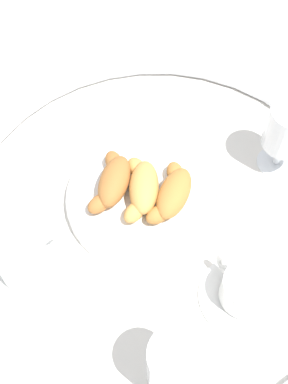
{
  "coord_description": "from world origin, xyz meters",
  "views": [
    {
      "loc": [
        -0.42,
        -0.02,
        0.75
      ],
      "look_at": [
        0.02,
        0.03,
        0.03
      ],
      "focal_mm": 48.04,
      "sensor_mm": 36.0,
      "label": 1
    }
  ],
  "objects_px": {
    "pastry_plate": "(144,197)",
    "croissant_extra": "(113,181)",
    "croissant_small": "(142,188)",
    "coffee_cup_far": "(245,291)",
    "juice_glass_left": "(176,365)",
    "juice_glass_right": "(288,130)",
    "folded_napkin": "(177,103)",
    "croissant_large": "(172,193)",
    "coffee_cup_near": "(26,266)"
  },
  "relations": [
    {
      "from": "coffee_cup_far",
      "to": "juice_glass_left",
      "type": "distance_m",
      "value": 0.18
    },
    {
      "from": "pastry_plate",
      "to": "croissant_extra",
      "type": "distance_m",
      "value": 0.06
    },
    {
      "from": "croissant_large",
      "to": "juice_glass_right",
      "type": "distance_m",
      "value": 0.22
    },
    {
      "from": "croissant_small",
      "to": "juice_glass_right",
      "type": "distance_m",
      "value": 0.26
    },
    {
      "from": "pastry_plate",
      "to": "coffee_cup_far",
      "type": "distance_m",
      "value": 0.23
    },
    {
      "from": "coffee_cup_near",
      "to": "juice_glass_right",
      "type": "distance_m",
      "value": 0.47
    },
    {
      "from": "coffee_cup_far",
      "to": "juice_glass_right",
      "type": "distance_m",
      "value": 0.27
    },
    {
      "from": "coffee_cup_far",
      "to": "juice_glass_left",
      "type": "height_order",
      "value": "juice_glass_left"
    },
    {
      "from": "croissant_small",
      "to": "juice_glass_right",
      "type": "bearing_deg",
      "value": -65.76
    },
    {
      "from": "croissant_small",
      "to": "coffee_cup_far",
      "type": "height_order",
      "value": "croissant_small"
    },
    {
      "from": "croissant_large",
      "to": "pastry_plate",
      "type": "bearing_deg",
      "value": 82.84
    },
    {
      "from": "coffee_cup_near",
      "to": "juice_glass_left",
      "type": "height_order",
      "value": "juice_glass_left"
    },
    {
      "from": "croissant_extra",
      "to": "coffee_cup_near",
      "type": "xyz_separation_m",
      "value": [
        -0.15,
        0.11,
        -0.02
      ]
    },
    {
      "from": "coffee_cup_near",
      "to": "coffee_cup_far",
      "type": "xyz_separation_m",
      "value": [
        -0.01,
        -0.33,
        0.0
      ]
    },
    {
      "from": "croissant_small",
      "to": "folded_napkin",
      "type": "height_order",
      "value": "croissant_small"
    },
    {
      "from": "croissant_large",
      "to": "folded_napkin",
      "type": "xyz_separation_m",
      "value": [
        0.23,
        0.0,
        -0.04
      ]
    },
    {
      "from": "coffee_cup_far",
      "to": "croissant_small",
      "type": "bearing_deg",
      "value": 47.67
    },
    {
      "from": "juice_glass_left",
      "to": "juice_glass_right",
      "type": "distance_m",
      "value": 0.42
    },
    {
      "from": "juice_glass_left",
      "to": "juice_glass_right",
      "type": "xyz_separation_m",
      "value": [
        0.39,
        -0.16,
        0.0
      ]
    },
    {
      "from": "coffee_cup_near",
      "to": "juice_glass_right",
      "type": "bearing_deg",
      "value": -57.4
    },
    {
      "from": "croissant_small",
      "to": "croissant_extra",
      "type": "xyz_separation_m",
      "value": [
        0.01,
        0.05,
        0.0
      ]
    },
    {
      "from": "croissant_small",
      "to": "juice_glass_left",
      "type": "height_order",
      "value": "juice_glass_left"
    },
    {
      "from": "pastry_plate",
      "to": "coffee_cup_near",
      "type": "height_order",
      "value": "coffee_cup_near"
    },
    {
      "from": "croissant_extra",
      "to": "coffee_cup_near",
      "type": "relative_size",
      "value": 1.0
    },
    {
      "from": "croissant_extra",
      "to": "croissant_large",
      "type": "bearing_deg",
      "value": -97.5
    },
    {
      "from": "juice_glass_right",
      "to": "coffee_cup_near",
      "type": "bearing_deg",
      "value": 122.6
    },
    {
      "from": "juice_glass_right",
      "to": "folded_napkin",
      "type": "distance_m",
      "value": 0.24
    },
    {
      "from": "croissant_large",
      "to": "folded_napkin",
      "type": "bearing_deg",
      "value": 1.09
    },
    {
      "from": "croissant_small",
      "to": "coffee_cup_far",
      "type": "xyz_separation_m",
      "value": [
        -0.15,
        -0.17,
        -0.02
      ]
    },
    {
      "from": "coffee_cup_far",
      "to": "folded_napkin",
      "type": "height_order",
      "value": "coffee_cup_far"
    },
    {
      "from": "pastry_plate",
      "to": "croissant_large",
      "type": "relative_size",
      "value": 1.99
    },
    {
      "from": "croissant_small",
      "to": "croissant_extra",
      "type": "distance_m",
      "value": 0.05
    },
    {
      "from": "juice_glass_right",
      "to": "pastry_plate",
      "type": "bearing_deg",
      "value": 114.51
    },
    {
      "from": "juice_glass_left",
      "to": "folded_napkin",
      "type": "relative_size",
      "value": 1.27
    },
    {
      "from": "pastry_plate",
      "to": "juice_glass_right",
      "type": "bearing_deg",
      "value": -65.49
    },
    {
      "from": "croissant_small",
      "to": "coffee_cup_near",
      "type": "relative_size",
      "value": 1.01
    },
    {
      "from": "pastry_plate",
      "to": "croissant_large",
      "type": "xyz_separation_m",
      "value": [
        -0.01,
        -0.05,
        0.03
      ]
    },
    {
      "from": "croissant_large",
      "to": "croissant_small",
      "type": "xyz_separation_m",
      "value": [
        0.01,
        0.05,
        0.0
      ]
    },
    {
      "from": "juice_glass_right",
      "to": "folded_napkin",
      "type": "relative_size",
      "value": 1.27
    },
    {
      "from": "croissant_small",
      "to": "juice_glass_left",
      "type": "xyz_separation_m",
      "value": [
        -0.29,
        -0.07,
        0.05
      ]
    },
    {
      "from": "croissant_small",
      "to": "juice_glass_left",
      "type": "bearing_deg",
      "value": -165.78
    },
    {
      "from": "croissant_large",
      "to": "croissant_small",
      "type": "distance_m",
      "value": 0.05
    },
    {
      "from": "croissant_large",
      "to": "croissant_extra",
      "type": "distance_m",
      "value": 0.1
    },
    {
      "from": "croissant_small",
      "to": "croissant_extra",
      "type": "height_order",
      "value": "same"
    },
    {
      "from": "croissant_large",
      "to": "croissant_small",
      "type": "height_order",
      "value": "same"
    },
    {
      "from": "croissant_large",
      "to": "juice_glass_left",
      "type": "distance_m",
      "value": 0.29
    },
    {
      "from": "croissant_small",
      "to": "coffee_cup_far",
      "type": "distance_m",
      "value": 0.23
    },
    {
      "from": "croissant_extra",
      "to": "coffee_cup_near",
      "type": "bearing_deg",
      "value": 143.84
    },
    {
      "from": "croissant_extra",
      "to": "juice_glass_left",
      "type": "distance_m",
      "value": 0.32
    },
    {
      "from": "juice_glass_left",
      "to": "folded_napkin",
      "type": "xyz_separation_m",
      "value": [
        0.51,
        0.03,
        -0.09
      ]
    }
  ]
}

